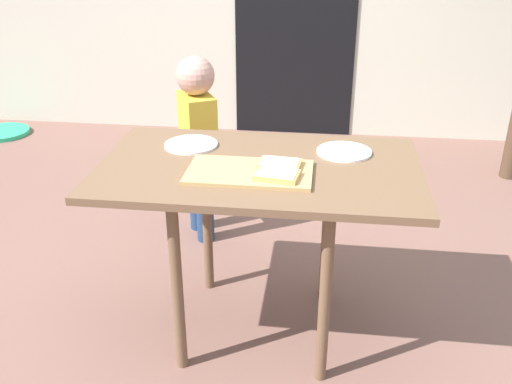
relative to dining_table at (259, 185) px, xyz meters
The scene contains 10 objects.
ground_plane 0.66m from the dining_table, ahead, with size 16.00×16.00×0.00m, color #80594E.
house_door 2.47m from the dining_table, 90.61° to the left, with size 0.90×0.02×2.00m, color black.
dining_table is the anchor object (origin of this frame).
cutting_board 0.13m from the dining_table, 104.86° to the right, with size 0.44×0.25×0.01m, color tan.
pizza_slice_near_right 0.19m from the dining_table, 60.28° to the right, with size 0.16×0.12×0.02m.
pizza_slice_far_right 0.14m from the dining_table, 26.54° to the right, with size 0.16×0.12×0.02m.
plate_white_left 0.34m from the dining_table, 151.31° to the left, with size 0.21×0.21×0.01m, color white.
plate_white_right 0.36m from the dining_table, 27.07° to the left, with size 0.21×0.21×0.01m, color white.
child_left 0.85m from the dining_table, 118.22° to the left, with size 0.24×0.28×0.96m.
garden_hose_coil 3.19m from the dining_table, 137.77° to the left, with size 0.41×0.41×0.03m, color #2BB87C.
Camera 1 is at (0.23, -1.90, 1.54)m, focal length 39.98 mm.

